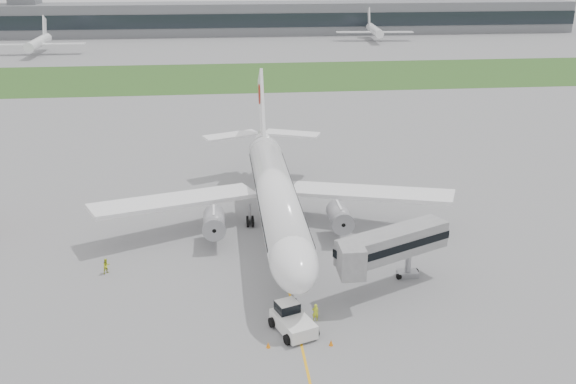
{
  "coord_description": "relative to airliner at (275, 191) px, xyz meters",
  "views": [
    {
      "loc": [
        -6.95,
        -73.25,
        34.58
      ],
      "look_at": [
        1.41,
        2.0,
        6.46
      ],
      "focal_mm": 40.0,
      "sensor_mm": 36.0,
      "label": 1
    }
  ],
  "objects": [
    {
      "name": "distant_aircraft_left",
      "position": [
        -71.36,
        168.99,
        -5.66
      ],
      "size": [
        33.37,
        29.58,
        12.56
      ],
      "primitive_type": null,
      "rotation": [
        0.0,
        0.0,
        0.02
      ],
      "color": "white",
      "rests_on": "ground"
    },
    {
      "name": "safety_cone_left",
      "position": [
        -3.14,
        -27.03,
        -5.38
      ],
      "size": [
        0.41,
        0.41,
        0.57
      ],
      "primitive_type": "cone",
      "color": "orange",
      "rests_on": "ground"
    },
    {
      "name": "safety_cone_right",
      "position": [
        2.77,
        -27.33,
        -5.37
      ],
      "size": [
        0.42,
        0.42,
        0.58
      ],
      "primitive_type": "cone",
      "color": "orange",
      "rests_on": "ground"
    },
    {
      "name": "grass_strip",
      "position": [
        0.0,
        115.13,
        -5.65
      ],
      "size": [
        600.0,
        50.0,
        0.02
      ],
      "primitive_type": "cube",
      "color": "#345B22",
      "rests_on": "ground"
    },
    {
      "name": "apron_markings",
      "position": [
        0.0,
        -9.87,
        -5.66
      ],
      "size": [
        70.0,
        70.0,
        0.04
      ],
      "primitive_type": null,
      "color": "#F9A915",
      "rests_on": "ground"
    },
    {
      "name": "jet_bridge",
      "position": [
        10.64,
        -16.91,
        -0.66
      ],
      "size": [
        13.87,
        9.68,
        6.76
      ],
      "rotation": [
        0.0,
        0.0,
        0.45
      ],
      "color": "#9C9C9E",
      "rests_on": "ground"
    },
    {
      "name": "ground",
      "position": [
        0.0,
        -4.87,
        -5.66
      ],
      "size": [
        600.0,
        600.0,
        0.0
      ],
      "primitive_type": "plane",
      "color": "gray",
      "rests_on": "ground"
    },
    {
      "name": "terminal_building",
      "position": [
        0.0,
        225.0,
        1.34
      ],
      "size": [
        320.0,
        22.3,
        14.0
      ],
      "color": "slate",
      "rests_on": "ground"
    },
    {
      "name": "pushback_tug",
      "position": [
        -0.6,
        -24.23,
        -4.47
      ],
      "size": [
        4.73,
        5.72,
        2.58
      ],
      "rotation": [
        0.0,
        0.0,
        0.35
      ],
      "color": "white",
      "rests_on": "ground"
    },
    {
      "name": "control_tower",
      "position": [
        -90.0,
        227.13,
        -5.66
      ],
      "size": [
        12.0,
        12.0,
        56.0
      ],
      "primitive_type": null,
      "color": "slate",
      "rests_on": "ground"
    },
    {
      "name": "distant_aircraft_right",
      "position": [
        60.38,
        194.65,
        -5.66
      ],
      "size": [
        35.13,
        31.67,
        12.47
      ],
      "primitive_type": null,
      "rotation": [
        0.0,
        0.0,
        -0.09
      ],
      "color": "white",
      "rests_on": "ground"
    },
    {
      "name": "ground_crew_near",
      "position": [
        1.96,
        -22.79,
        -4.73
      ],
      "size": [
        0.68,
        0.45,
        1.86
      ],
      "primitive_type": "imported",
      "rotation": [
        0.0,
        0.0,
        3.14
      ],
      "color": "#DFF328",
      "rests_on": "ground"
    },
    {
      "name": "ground_crew_far",
      "position": [
        -20.43,
        -10.06,
        -4.74
      ],
      "size": [
        1.13,
        1.11,
        1.84
      ],
      "primitive_type": "imported",
      "rotation": [
        0.0,
        0.0,
        0.71
      ],
      "color": "#BDCC22",
      "rests_on": "ground"
    },
    {
      "name": "airliner",
      "position": [
        0.0,
        0.0,
        0.0
      ],
      "size": [
        48.13,
        53.95,
        17.88
      ],
      "color": "white",
      "rests_on": "ground"
    }
  ]
}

